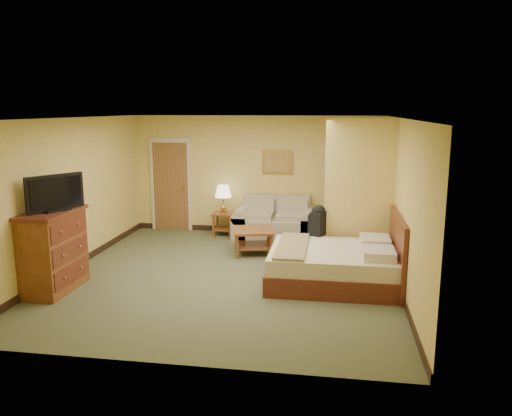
% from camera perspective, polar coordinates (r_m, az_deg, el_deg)
% --- Properties ---
extents(floor, '(6.00, 6.00, 0.00)m').
position_cam_1_polar(floor, '(8.46, -3.19, -7.68)').
color(floor, '#4E5336').
rests_on(floor, ground).
extents(ceiling, '(6.00, 6.00, 0.00)m').
position_cam_1_polar(ceiling, '(8.00, -3.40, 10.21)').
color(ceiling, white).
rests_on(ceiling, back_wall).
extents(back_wall, '(5.50, 0.02, 2.60)m').
position_cam_1_polar(back_wall, '(11.04, -0.02, 3.77)').
color(back_wall, '#DBC15D').
rests_on(back_wall, floor).
extents(left_wall, '(0.02, 6.00, 2.60)m').
position_cam_1_polar(left_wall, '(9.11, -20.46, 1.43)').
color(left_wall, '#DBC15D').
rests_on(left_wall, floor).
extents(right_wall, '(0.02, 6.00, 2.60)m').
position_cam_1_polar(right_wall, '(8.02, 16.30, 0.43)').
color(right_wall, '#DBC15D').
rests_on(right_wall, floor).
extents(partition, '(1.20, 0.15, 2.60)m').
position_cam_1_polar(partition, '(8.87, 11.71, 1.67)').
color(partition, '#DBC15D').
rests_on(partition, floor).
extents(door, '(0.94, 0.16, 2.10)m').
position_cam_1_polar(door, '(11.51, -9.69, 2.57)').
color(door, beige).
rests_on(door, floor).
extents(baseboard, '(5.50, 0.02, 0.12)m').
position_cam_1_polar(baseboard, '(11.27, -0.02, -2.50)').
color(baseboard, black).
rests_on(baseboard, floor).
extents(loveseat, '(1.78, 0.83, 0.90)m').
position_cam_1_polar(loveseat, '(10.75, 2.19, -1.91)').
color(loveseat, tan).
rests_on(loveseat, floor).
extents(side_table, '(0.46, 0.46, 0.50)m').
position_cam_1_polar(side_table, '(11.00, -3.72, -1.40)').
color(side_table, brown).
rests_on(side_table, floor).
extents(table_lamp, '(0.36, 0.36, 0.60)m').
position_cam_1_polar(table_lamp, '(10.88, -3.77, 1.83)').
color(table_lamp, '#B68543').
rests_on(table_lamp, side_table).
extents(coffee_table, '(0.89, 0.89, 0.48)m').
position_cam_1_polar(coffee_table, '(9.58, -0.32, -3.24)').
color(coffee_table, brown).
rests_on(coffee_table, floor).
extents(wall_picture, '(0.67, 0.04, 0.52)m').
position_cam_1_polar(wall_picture, '(10.92, 2.49, 5.26)').
color(wall_picture, '#B78E3F').
rests_on(wall_picture, back_wall).
extents(dresser, '(0.62, 1.17, 1.25)m').
position_cam_1_polar(dresser, '(8.20, -22.12, -4.53)').
color(dresser, brown).
rests_on(dresser, floor).
extents(tv, '(0.51, 0.81, 0.55)m').
position_cam_1_polar(tv, '(7.97, -21.97, 1.51)').
color(tv, black).
rests_on(tv, dresser).
extents(bed, '(2.07, 1.76, 1.14)m').
position_cam_1_polar(bed, '(8.10, 9.39, -6.39)').
color(bed, '#521F13').
rests_on(bed, floor).
extents(backpack, '(0.31, 0.37, 0.54)m').
position_cam_1_polar(backpack, '(8.82, 7.14, -1.27)').
color(backpack, black).
rests_on(backpack, bed).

